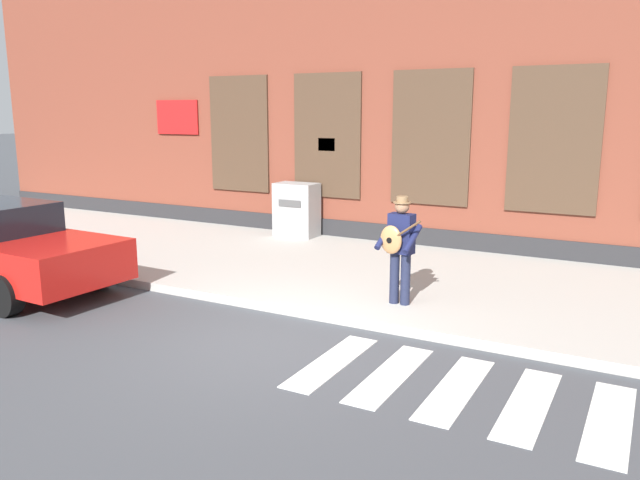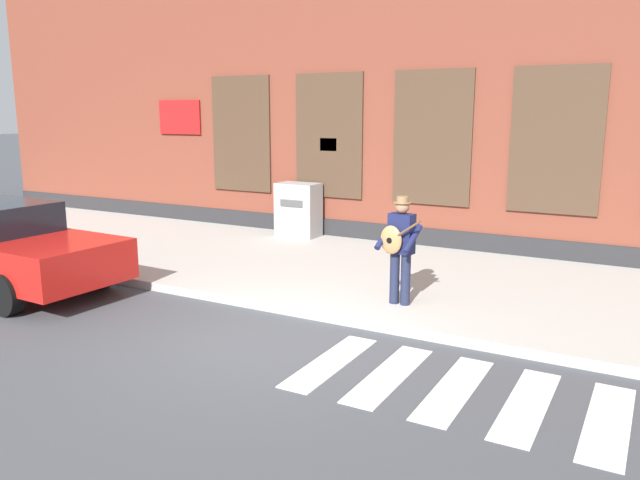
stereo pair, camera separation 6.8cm
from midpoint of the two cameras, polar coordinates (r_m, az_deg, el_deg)
name	(u,v)px [view 2 (the right image)]	position (r m, az deg, el deg)	size (l,w,h in m)	color
ground_plane	(269,343)	(8.62, -4.50, -9.40)	(160.00, 160.00, 0.00)	#424449
sidewalk	(381,276)	(11.78, 5.75, -3.25)	(28.00, 5.32, 0.15)	#ADAAA3
building_backdrop	(463,53)	(15.84, 13.09, 16.31)	(28.00, 4.06, 8.94)	brown
crosswalk	(527,405)	(7.28, 18.66, -14.07)	(5.20, 1.90, 0.01)	silver
red_car	(3,247)	(12.26, -26.85, -0.54)	(4.66, 2.10, 1.53)	red
busker	(399,244)	(9.61, 7.48, -0.38)	(0.72, 0.57, 1.69)	#1E233D
utility_box	(298,210)	(14.97, -1.86, 2.79)	(1.00, 0.64, 1.28)	#9E9E9E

